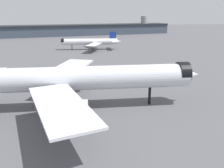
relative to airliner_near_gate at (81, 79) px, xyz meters
name	(u,v)px	position (x,y,z in m)	size (l,w,h in m)	color
ground	(72,112)	(-3.16, -3.22, -8.69)	(900.00, 900.00, 0.00)	#56565B
airliner_near_gate	(81,79)	(0.00, 0.00, 0.00)	(70.18, 63.78, 19.73)	silver
airliner_far_taxiway	(90,42)	(15.77, 109.99, -2.90)	(46.92, 42.48, 13.15)	white
terminal_building	(81,30)	(19.20, 228.85, -2.17)	(235.11, 57.95, 22.19)	#3D4756
service_truck_front	(75,70)	(0.49, 40.60, -7.10)	(4.56, 5.94, 3.00)	black
baggage_tug_wing	(101,70)	(12.26, 40.98, -7.72)	(3.50, 2.55, 1.85)	black
baggage_cart_trailing	(12,80)	(-25.20, 30.97, -7.72)	(2.32, 2.67, 1.82)	black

